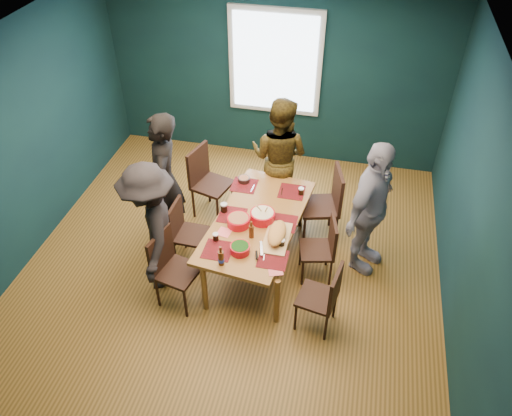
{
  "coord_description": "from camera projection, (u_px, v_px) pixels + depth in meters",
  "views": [
    {
      "loc": [
        1.24,
        -4.23,
        4.49
      ],
      "look_at": [
        0.28,
        -0.01,
        0.9
      ],
      "focal_mm": 35.0,
      "sensor_mm": 36.0,
      "label": 1
    }
  ],
  "objects": [
    {
      "name": "beer_bottle_a",
      "position": [
        221.0,
        258.0,
        5.18
      ],
      "size": [
        0.07,
        0.07,
        0.25
      ],
      "color": "#45200C",
      "rests_on": "dining_table"
    },
    {
      "name": "napkin_b",
      "position": [
        224.0,
        232.0,
        5.61
      ],
      "size": [
        0.17,
        0.17,
        0.0
      ],
      "primitive_type": "cube",
      "rotation": [
        0.0,
        0.0,
        -0.16
      ],
      "color": "#F26571",
      "rests_on": "dining_table"
    },
    {
      "name": "bowl_dumpling",
      "position": [
        263.0,
        216.0,
        5.73
      ],
      "size": [
        0.29,
        0.29,
        0.27
      ],
      "color": "red",
      "rests_on": "dining_table"
    },
    {
      "name": "beer_bottle_b",
      "position": [
        251.0,
        231.0,
        5.5
      ],
      "size": [
        0.06,
        0.06,
        0.22
      ],
      "color": "#45200C",
      "rests_on": "dining_table"
    },
    {
      "name": "cola_glass_a",
      "position": [
        216.0,
        237.0,
        5.48
      ],
      "size": [
        0.07,
        0.07,
        0.09
      ],
      "color": "black",
      "rests_on": "dining_table"
    },
    {
      "name": "chair_right_far",
      "position": [
        328.0,
        200.0,
        6.22
      ],
      "size": [
        0.57,
        0.57,
        1.03
      ],
      "rotation": [
        0.0,
        0.0,
        0.27
      ],
      "color": "black",
      "rests_on": "floor"
    },
    {
      "name": "cola_glass_d",
      "position": [
        224.0,
        207.0,
        5.85
      ],
      "size": [
        0.08,
        0.08,
        0.11
      ],
      "color": "black",
      "rests_on": "dining_table"
    },
    {
      "name": "bowl_herbs",
      "position": [
        240.0,
        249.0,
        5.34
      ],
      "size": [
        0.22,
        0.22,
        0.09
      ],
      "color": "red",
      "rests_on": "dining_table"
    },
    {
      "name": "small_bowl",
      "position": [
        244.0,
        179.0,
        6.33
      ],
      "size": [
        0.15,
        0.15,
        0.06
      ],
      "color": "black",
      "rests_on": "dining_table"
    },
    {
      "name": "napkin_c",
      "position": [
        275.0,
        270.0,
        5.16
      ],
      "size": [
        0.19,
        0.19,
        0.0
      ],
      "primitive_type": "cube",
      "rotation": [
        0.0,
        0.0,
        0.34
      ],
      "color": "#F26571",
      "rests_on": "dining_table"
    },
    {
      "name": "chair_left_mid",
      "position": [
        184.0,
        228.0,
        5.97
      ],
      "size": [
        0.39,
        0.39,
        0.85
      ],
      "rotation": [
        0.0,
        0.0,
        -0.03
      ],
      "color": "black",
      "rests_on": "floor"
    },
    {
      "name": "cola_glass_c",
      "position": [
        301.0,
        191.0,
        6.11
      ],
      "size": [
        0.07,
        0.07,
        0.09
      ],
      "color": "black",
      "rests_on": "dining_table"
    },
    {
      "name": "person_near_left",
      "position": [
        152.0,
        228.0,
        5.48
      ],
      "size": [
        0.95,
        1.21,
        1.64
      ],
      "primitive_type": "imported",
      "rotation": [
        0.0,
        0.0,
        5.08
      ],
      "color": "black",
      "rests_on": "floor"
    },
    {
      "name": "dining_table",
      "position": [
        257.0,
        223.0,
        5.83
      ],
      "size": [
        1.14,
        1.94,
        0.7
      ],
      "rotation": [
        0.0,
        0.0,
        -0.13
      ],
      "color": "olive",
      "rests_on": "floor"
    },
    {
      "name": "person_back",
      "position": [
        279.0,
        156.0,
        6.55
      ],
      "size": [
        0.93,
        0.8,
        1.67
      ],
      "primitive_type": "imported",
      "rotation": [
        0.0,
        0.0,
        2.92
      ],
      "color": "black",
      "rests_on": "floor"
    },
    {
      "name": "person_right",
      "position": [
        370.0,
        209.0,
        5.66
      ],
      "size": [
        0.8,
        1.1,
        1.73
      ],
      "primitive_type": "imported",
      "rotation": [
        0.0,
        0.0,
        1.15
      ],
      "color": "white",
      "rests_on": "floor"
    },
    {
      "name": "room",
      "position": [
        237.0,
        157.0,
        5.58
      ],
      "size": [
        5.01,
        5.01,
        2.71
      ],
      "color": "olive",
      "rests_on": "ground"
    },
    {
      "name": "napkin_a",
      "position": [
        290.0,
        222.0,
        5.75
      ],
      "size": [
        0.19,
        0.19,
        0.0
      ],
      "primitive_type": "cube",
      "rotation": [
        0.0,
        0.0,
        0.44
      ],
      "color": "#F26571",
      "rests_on": "dining_table"
    },
    {
      "name": "cola_glass_b",
      "position": [
        282.0,
        243.0,
        5.41
      ],
      "size": [
        0.07,
        0.07,
        0.09
      ],
      "color": "black",
      "rests_on": "dining_table"
    },
    {
      "name": "chair_right_mid",
      "position": [
        324.0,
        245.0,
        5.75
      ],
      "size": [
        0.46,
        0.46,
        0.84
      ],
      "rotation": [
        0.0,
        0.0,
        0.23
      ],
      "color": "black",
      "rests_on": "floor"
    },
    {
      "name": "cutting_board",
      "position": [
        277.0,
        234.0,
        5.49
      ],
      "size": [
        0.32,
        0.66,
        0.15
      ],
      "rotation": [
        0.0,
        0.0,
        -0.01
      ],
      "color": "tan",
      "rests_on": "dining_table"
    },
    {
      "name": "bowl_salad",
      "position": [
        238.0,
        221.0,
        5.67
      ],
      "size": [
        0.26,
        0.26,
        0.11
      ],
      "color": "red",
      "rests_on": "dining_table"
    },
    {
      "name": "chair_left_near",
      "position": [
        170.0,
        264.0,
        5.44
      ],
      "size": [
        0.51,
        0.51,
        0.94
      ],
      "rotation": [
        0.0,
        0.0,
        -0.22
      ],
      "color": "black",
      "rests_on": "floor"
    },
    {
      "name": "chair_left_far",
      "position": [
        206.0,
        177.0,
        6.62
      ],
      "size": [
        0.56,
        0.56,
        1.0
      ],
      "rotation": [
        0.0,
        0.0,
        -0.28
      ],
      "color": "black",
      "rests_on": "floor"
    },
    {
      "name": "person_far_left",
      "position": [
        165.0,
        181.0,
        6.02
      ],
      "size": [
        0.59,
        0.75,
        1.79
      ],
      "primitive_type": "imported",
      "rotation": [
        0.0,
        0.0,
        4.99
      ],
      "color": "black",
      "rests_on": "floor"
    },
    {
      "name": "chair_right_near",
      "position": [
        325.0,
        295.0,
        5.16
      ],
      "size": [
        0.46,
        0.46,
        0.86
      ],
      "rotation": [
        0.0,
        0.0,
        -0.19
      ],
      "color": "black",
      "rests_on": "floor"
    }
  ]
}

